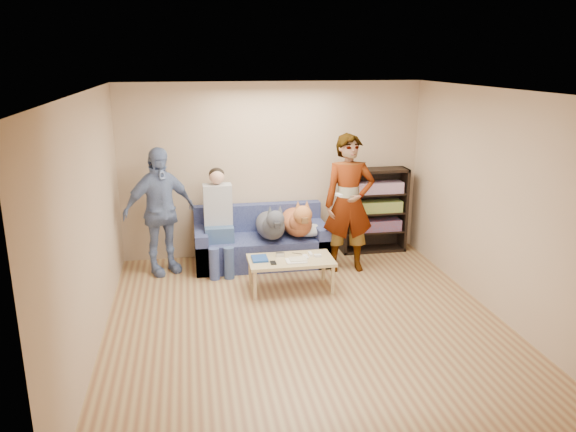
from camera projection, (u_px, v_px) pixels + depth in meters
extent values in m
plane|color=brown|center=(307.00, 325.00, 6.38)|extent=(5.00, 5.00, 0.00)
plane|color=white|center=(309.00, 91.00, 5.67)|extent=(5.00, 5.00, 0.00)
plane|color=tan|center=(273.00, 170.00, 8.39)|extent=(4.50, 0.00, 4.50)
plane|color=tan|center=(388.00, 317.00, 3.66)|extent=(4.50, 0.00, 4.50)
plane|color=tan|center=(89.00, 225.00, 5.64)|extent=(0.00, 5.00, 5.00)
plane|color=tan|center=(500.00, 205.00, 6.41)|extent=(0.00, 5.00, 5.00)
ellipsoid|color=#B2B3B7|center=(309.00, 230.00, 8.14)|extent=(0.47, 0.40, 0.16)
imported|color=gray|center=(349.00, 204.00, 7.80)|extent=(0.74, 0.52, 1.94)
imported|color=#7D8EC9|center=(159.00, 211.00, 7.71)|extent=(1.12, 0.86, 1.78)
cube|color=white|center=(339.00, 195.00, 7.53)|extent=(0.08, 0.14, 0.03)
cube|color=#1A4192|center=(260.00, 259.00, 7.22)|extent=(0.20, 0.26, 0.03)
cube|color=white|center=(296.00, 261.00, 7.16)|extent=(0.26, 0.20, 0.02)
cube|color=beige|center=(298.00, 259.00, 7.18)|extent=(0.22, 0.17, 0.01)
cube|color=#B3B2B7|center=(280.00, 255.00, 7.33)|extent=(0.11, 0.06, 0.05)
cube|color=white|center=(310.00, 254.00, 7.38)|extent=(0.04, 0.13, 0.03)
cube|color=silver|center=(318.00, 256.00, 7.32)|extent=(0.09, 0.06, 0.03)
cylinder|color=white|center=(306.00, 258.00, 7.26)|extent=(0.07, 0.07, 0.02)
cylinder|color=white|center=(305.00, 256.00, 7.33)|extent=(0.07, 0.07, 0.02)
cylinder|color=#DE571F|center=(292.00, 263.00, 7.09)|extent=(0.13, 0.06, 0.01)
cylinder|color=black|center=(297.00, 253.00, 7.43)|extent=(0.13, 0.08, 0.01)
cube|color=black|center=(273.00, 263.00, 7.09)|extent=(0.07, 0.12, 0.02)
cube|color=#515B93|center=(261.00, 250.00, 8.22)|extent=(1.90, 0.85, 0.42)
cube|color=#515B93|center=(258.00, 217.00, 8.43)|extent=(1.90, 0.18, 0.40)
cube|color=#515B93|center=(202.00, 248.00, 8.05)|extent=(0.18, 0.85, 0.58)
cube|color=#515B93|center=(318.00, 241.00, 8.35)|extent=(0.18, 0.85, 0.58)
cube|color=#3D6087|center=(219.00, 233.00, 7.96)|extent=(0.40, 0.38, 0.22)
cylinder|color=#455899|center=(214.00, 265.00, 7.63)|extent=(0.14, 0.14, 0.47)
cylinder|color=#394C7F|center=(229.00, 264.00, 7.66)|extent=(0.14, 0.14, 0.47)
cube|color=#ACACB0|center=(218.00, 204.00, 7.94)|extent=(0.40, 0.24, 0.58)
sphere|color=tan|center=(217.00, 177.00, 7.83)|extent=(0.21, 0.21, 0.21)
ellipsoid|color=black|center=(217.00, 174.00, 7.85)|extent=(0.22, 0.22, 0.19)
ellipsoid|color=#4C4D56|center=(270.00, 225.00, 8.08)|extent=(0.41, 0.86, 0.36)
sphere|color=#484A52|center=(273.00, 226.00, 7.75)|extent=(0.31, 0.31, 0.31)
sphere|color=#474851|center=(275.00, 220.00, 7.54)|extent=(0.25, 0.25, 0.25)
cube|color=black|center=(277.00, 225.00, 7.43)|extent=(0.08, 0.12, 0.07)
cone|color=#484B52|center=(270.00, 210.00, 7.52)|extent=(0.08, 0.08, 0.12)
cone|color=#51545C|center=(280.00, 210.00, 7.54)|extent=(0.08, 0.08, 0.12)
cylinder|color=#4F515A|center=(266.00, 219.00, 8.49)|extent=(0.05, 0.28, 0.16)
ellipsoid|color=#AB6234|center=(296.00, 222.00, 8.21)|extent=(0.43, 0.89, 0.37)
sphere|color=#A55E32|center=(300.00, 222.00, 7.90)|extent=(0.32, 0.32, 0.32)
sphere|color=#C3763B|center=(303.00, 215.00, 7.71)|extent=(0.26, 0.26, 0.26)
cube|color=brown|center=(304.00, 220.00, 7.61)|extent=(0.08, 0.12, 0.07)
cone|color=#A55A32|center=(298.00, 205.00, 7.68)|extent=(0.08, 0.08, 0.12)
cone|color=#A75E33|center=(307.00, 205.00, 7.70)|extent=(0.08, 0.08, 0.12)
cylinder|color=#B48137|center=(291.00, 217.00, 8.59)|extent=(0.05, 0.29, 0.17)
cube|color=#D2BD81|center=(291.00, 260.00, 7.25)|extent=(1.10, 0.60, 0.04)
cylinder|color=tan|center=(255.00, 286.00, 6.99)|extent=(0.05, 0.05, 0.38)
cylinder|color=tan|center=(333.00, 280.00, 7.16)|extent=(0.05, 0.05, 0.38)
cylinder|color=tan|center=(250.00, 271.00, 7.46)|extent=(0.05, 0.05, 0.38)
cylinder|color=tan|center=(324.00, 266.00, 7.63)|extent=(0.05, 0.05, 0.38)
cube|color=black|center=(344.00, 212.00, 8.58)|extent=(0.04, 0.34, 1.30)
cube|color=black|center=(403.00, 209.00, 8.75)|extent=(0.04, 0.34, 1.30)
cube|color=black|center=(376.00, 170.00, 8.49)|extent=(1.00, 0.34, 0.04)
cube|color=black|center=(372.00, 249.00, 8.84)|extent=(1.00, 0.34, 0.04)
cube|color=black|center=(371.00, 208.00, 8.82)|extent=(1.00, 0.02, 1.30)
cube|color=black|center=(373.00, 231.00, 8.75)|extent=(0.94, 0.32, 0.03)
cube|color=black|center=(374.00, 212.00, 8.67)|extent=(0.94, 0.32, 0.02)
cube|color=black|center=(375.00, 193.00, 8.59)|extent=(0.94, 0.32, 0.02)
cube|color=#B23333|center=(374.00, 225.00, 8.71)|extent=(0.84, 0.24, 0.17)
cube|color=gold|center=(374.00, 206.00, 8.63)|extent=(0.84, 0.24, 0.17)
cube|color=#994C99|center=(375.00, 187.00, 8.54)|extent=(0.84, 0.24, 0.17)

